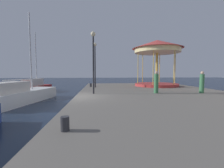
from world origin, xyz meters
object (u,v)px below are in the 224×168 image
bollard_south (65,124)px  lamp_post_mid_promenade (95,58)px  bollard_center (91,85)px  person_near_carousel (156,83)px  sailboat_white (20,95)px  person_mid_promenade (202,83)px  sailboat_red (33,87)px  carousel (157,52)px  lamp_post_near_edge (93,52)px

bollard_south → lamp_post_mid_promenade: bearing=87.7°
bollard_center → person_near_carousel: bearing=-45.8°
lamp_post_mid_promenade → bollard_center: (-0.53, 0.63, -3.01)m
sailboat_white → person_mid_promenade: sailboat_white is taller
bollard_south → person_mid_promenade: 11.40m
sailboat_red → carousel: size_ratio=1.28×
carousel → bollard_south: bearing=-120.1°
sailboat_white → lamp_post_mid_promenade: 7.78m
bollard_south → person_near_carousel: person_near_carousel is taller
sailboat_red → carousel: bearing=-6.9°
sailboat_white → lamp_post_near_edge: bearing=-8.4°
lamp_post_mid_promenade → carousel: bearing=9.0°
bollard_south → person_near_carousel: bearing=53.5°
lamp_post_near_edge → person_mid_promenade: (8.46, -0.34, -2.34)m
bollard_south → sailboat_white: bearing=122.7°
sailboat_white → bollard_south: size_ratio=18.75×
sailboat_white → person_near_carousel: bearing=-5.0°
lamp_post_near_edge → sailboat_red: bearing=134.9°
lamp_post_near_edge → person_mid_promenade: 8.78m
lamp_post_near_edge → person_mid_promenade: size_ratio=2.72×
bollard_center → person_near_carousel: person_near_carousel is taller
person_near_carousel → bollard_center: bearing=134.2°
sailboat_white → lamp_post_near_edge: sailboat_white is taller
sailboat_white → person_mid_promenade: 14.33m
sailboat_white → lamp_post_mid_promenade: size_ratio=1.58×
person_mid_promenade → person_near_carousel: person_near_carousel is taller
sailboat_white → lamp_post_mid_promenade: (5.78, 4.01, 3.33)m
person_mid_promenade → sailboat_white: bearing=175.2°
person_near_carousel → carousel: bearing=68.7°
lamp_post_near_edge → bollard_south: (-0.51, -7.36, -2.94)m
lamp_post_mid_promenade → sailboat_white: bearing=-145.2°
sailboat_red → bollard_center: sailboat_red is taller
carousel → lamp_post_mid_promenade: bearing=-171.0°
sailboat_red → lamp_post_near_edge: (7.80, -7.83, 3.31)m
lamp_post_mid_promenade → bollard_center: 3.12m
sailboat_red → bollard_south: 16.85m
sailboat_white → sailboat_red: sailboat_white is taller
sailboat_red → bollard_south: sailboat_red is taller
lamp_post_near_edge → bollard_center: (-0.54, 5.49, -2.94)m
lamp_post_mid_promenade → person_near_carousel: size_ratio=2.75×
bollard_center → person_mid_promenade: size_ratio=0.23×
sailboat_white → person_mid_promenade: (14.25, -1.20, 0.93)m
lamp_post_near_edge → carousel: bearing=39.7°
carousel → person_near_carousel: 7.29m
sailboat_red → carousel: 15.74m
bollard_south → person_near_carousel: size_ratio=0.23×
lamp_post_mid_promenade → person_mid_promenade: bearing=-31.6°
sailboat_red → lamp_post_near_edge: size_ratio=1.61×
lamp_post_near_edge → person_near_carousel: 5.41m
bollard_center → person_mid_promenade: bearing=-33.0°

